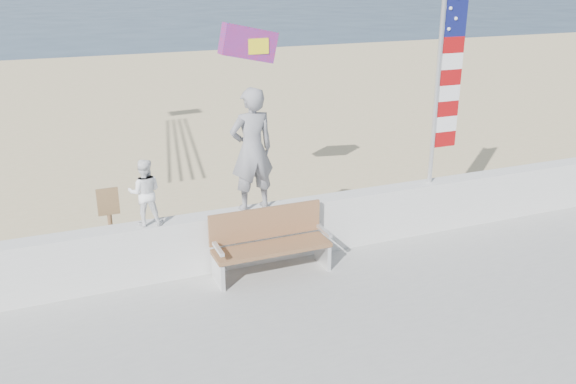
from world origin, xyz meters
The scene contains 9 objects.
ground centered at (0.00, 0.00, 0.00)m, with size 220.00×220.00×0.00m, color #2A3F54.
sand centered at (0.00, 9.00, 0.04)m, with size 90.00×40.00×0.08m, color beige.
seawall centered at (0.00, 2.00, 0.63)m, with size 30.00×0.35×0.90m, color silver.
adult centered at (-0.31, 2.00, 2.03)m, with size 0.69×0.45×1.90m, color gray.
child centered at (-1.94, 2.00, 1.57)m, with size 0.48×0.37×0.99m, color white.
bench centered at (-0.21, 1.55, 0.69)m, with size 1.80×0.57×1.00m.
flag centered at (3.07, 2.00, 2.99)m, with size 0.50×0.08×3.50m.
parafoil_kite centered at (0.53, 4.47, 3.30)m, with size 1.12×0.33×0.76m.
sign centered at (-2.42, 2.49, 0.94)m, with size 0.32×0.07×1.46m.
Camera 1 is at (-3.13, -6.37, 4.60)m, focal length 38.00 mm.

